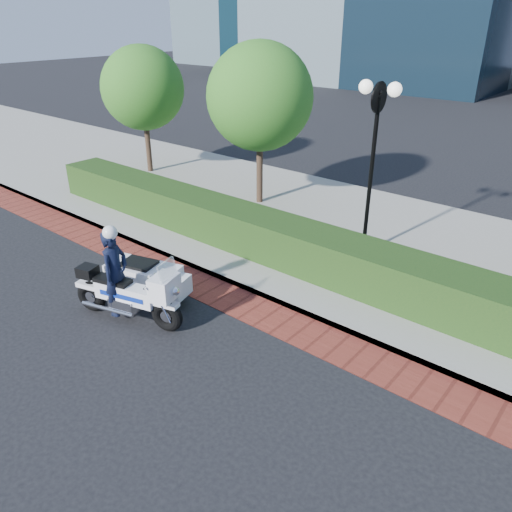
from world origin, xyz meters
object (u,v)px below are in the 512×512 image
Objects in this scene: tree_a at (143,88)px; tree_b at (260,97)px; police_motorcycle at (133,281)px; lamppost at (374,144)px.

tree_b is (5.50, 0.00, 0.21)m from tree_a.
lamppost is at bearing 48.96° from police_motorcycle.
tree_a is (-10.00, 1.30, 0.26)m from lamppost.
tree_b reaches higher than tree_a.
lamppost is 0.86× the size of tree_b.
tree_a is 10.32m from police_motorcycle.
tree_b is at bearing 163.89° from lamppost.
tree_b reaches higher than lamppost.
tree_b is 1.91× the size of police_motorcycle.
police_motorcycle is at bearing -73.01° from tree_b.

